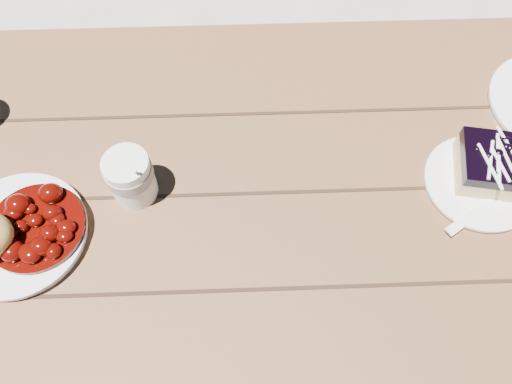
{
  "coord_description": "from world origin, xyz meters",
  "views": [
    {
      "loc": [
        0.05,
        -0.3,
        1.46
      ],
      "look_at": [
        0.07,
        0.05,
        0.81
      ],
      "focal_mm": 35.0,
      "sensor_mm": 36.0,
      "label": 1
    }
  ],
  "objects_px": {
    "picnic_table": "(221,275)",
    "coffee_cup": "(131,178)",
    "main_plate": "(19,235)",
    "dessert_plate": "(479,183)",
    "blueberry_cake": "(491,164)"
  },
  "relations": [
    {
      "from": "dessert_plate",
      "to": "coffee_cup",
      "type": "xyz_separation_m",
      "value": [
        -0.56,
        0.01,
        0.04
      ]
    },
    {
      "from": "blueberry_cake",
      "to": "coffee_cup",
      "type": "height_order",
      "value": "coffee_cup"
    },
    {
      "from": "picnic_table",
      "to": "coffee_cup",
      "type": "xyz_separation_m",
      "value": [
        -0.13,
        0.09,
        0.21
      ]
    },
    {
      "from": "dessert_plate",
      "to": "coffee_cup",
      "type": "distance_m",
      "value": 0.56
    },
    {
      "from": "picnic_table",
      "to": "coffee_cup",
      "type": "relative_size",
      "value": 22.61
    },
    {
      "from": "main_plate",
      "to": "coffee_cup",
      "type": "bearing_deg",
      "value": 23.4
    },
    {
      "from": "main_plate",
      "to": "picnic_table",
      "type": "bearing_deg",
      "value": -3.12
    },
    {
      "from": "picnic_table",
      "to": "dessert_plate",
      "type": "bearing_deg",
      "value": 11.01
    },
    {
      "from": "picnic_table",
      "to": "main_plate",
      "type": "height_order",
      "value": "main_plate"
    },
    {
      "from": "main_plate",
      "to": "blueberry_cake",
      "type": "height_order",
      "value": "blueberry_cake"
    },
    {
      "from": "blueberry_cake",
      "to": "coffee_cup",
      "type": "relative_size",
      "value": 1.31
    },
    {
      "from": "dessert_plate",
      "to": "blueberry_cake",
      "type": "xyz_separation_m",
      "value": [
        0.01,
        0.01,
        0.03
      ]
    },
    {
      "from": "picnic_table",
      "to": "coffee_cup",
      "type": "height_order",
      "value": "coffee_cup"
    },
    {
      "from": "coffee_cup",
      "to": "blueberry_cake",
      "type": "bearing_deg",
      "value": 0.81
    },
    {
      "from": "main_plate",
      "to": "coffee_cup",
      "type": "relative_size",
      "value": 2.3
    }
  ]
}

